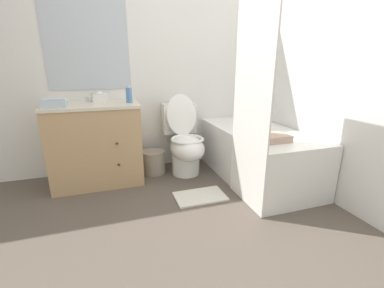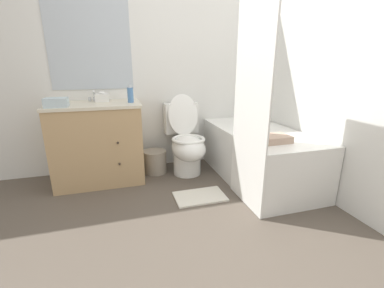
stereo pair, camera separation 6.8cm
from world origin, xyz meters
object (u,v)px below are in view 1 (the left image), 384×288
hand_towel_folded (54,103)px  bath_mat (200,196)px  sink_faucet (93,98)px  wastebasket (154,162)px  tissue_box (100,98)px  toilet (185,143)px  vanity_cabinet (97,143)px  bath_towel_folded (272,138)px  soap_dispenser (129,95)px  bathtub (257,154)px

hand_towel_folded → bath_mat: (1.25, -0.53, -0.89)m
sink_faucet → bath_mat: 1.56m
wastebasket → hand_towel_folded: size_ratio=1.35×
tissue_box → bath_mat: size_ratio=0.30×
sink_faucet → toilet: sink_faucet is taller
vanity_cabinet → bath_towel_folded: (1.56, -0.89, 0.16)m
sink_faucet → hand_towel_folded: size_ratio=0.71×
vanity_cabinet → tissue_box: bearing=55.3°
toilet → bath_towel_folded: 1.04m
sink_faucet → toilet: bearing=-14.2°
hand_towel_folded → tissue_box: bearing=36.0°
soap_dispenser → wastebasket: bearing=19.3°
tissue_box → bath_towel_folded: 1.81m
toilet → bath_mat: (-0.04, -0.64, -0.36)m
vanity_cabinet → wastebasket: (0.61, 0.03, -0.30)m
bath_towel_folded → bath_mat: size_ratio=0.64×
bathtub → bath_towel_folded: 0.55m
vanity_cabinet → soap_dispenser: bearing=-7.7°
toilet → bathtub: bearing=-28.4°
vanity_cabinet → bath_towel_folded: size_ratio=2.96×
bathtub → wastebasket: 1.20m
vanity_cabinet → bathtub: vanity_cabinet is taller
soap_dispenser → bath_mat: (0.56, -0.66, -0.93)m
sink_faucet → soap_dispenser: bearing=-31.4°
bathtub → tissue_box: size_ratio=10.34×
soap_dispenser → bathtub: bearing=-17.3°
vanity_cabinet → wastebasket: 0.68m
hand_towel_folded → bath_mat: size_ratio=0.41×
bathtub → bath_mat: bearing=-162.0°
vanity_cabinet → hand_towel_folded: hand_towel_folded is taller
sink_faucet → bath_mat: bearing=-43.6°
sink_faucet → bath_mat: sink_faucet is taller
bathtub → bath_towel_folded: bath_towel_folded is taller
vanity_cabinet → toilet: 0.97m
sink_faucet → vanity_cabinet: bearing=-90.0°
vanity_cabinet → sink_faucet: size_ratio=6.46×
tissue_box → bath_towel_folded: tissue_box is taller
vanity_cabinet → tissue_box: tissue_box is taller
wastebasket → toilet: bearing=-15.9°
toilet → bath_towel_folded: (0.59, -0.82, 0.22)m
wastebasket → vanity_cabinet: bearing=-176.9°
tissue_box → soap_dispenser: bearing=-29.5°
sink_faucet → hand_towel_folded: (-0.32, -0.35, 0.01)m
vanity_cabinet → bathtub: (1.69, -0.46, -0.15)m
bathtub → tissue_box: bearing=160.4°
toilet → hand_towel_folded: 1.39m
wastebasket → bath_towel_folded: bath_towel_folded is taller
bathtub → soap_dispenser: (-1.32, 0.41, 0.66)m
bath_towel_folded → bathtub: bearing=72.9°
sink_faucet → wastebasket: bearing=-13.2°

